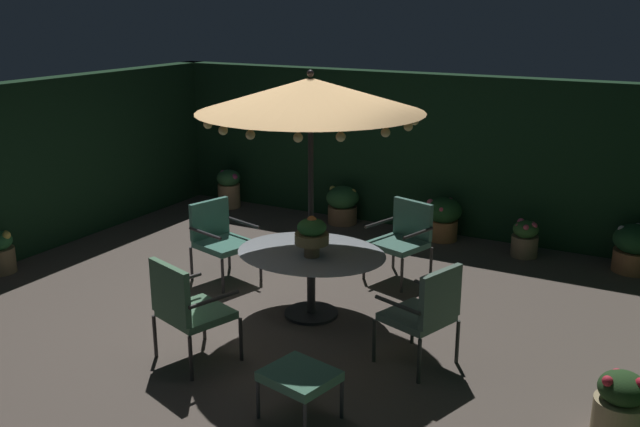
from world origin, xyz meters
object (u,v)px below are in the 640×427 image
(patio_chair_north, at_px, (186,306))
(potted_plant_right_far, at_px, (525,238))
(patio_dining_table, at_px, (311,262))
(ottoman_footrest, at_px, (300,377))
(potted_plant_right_near, at_px, (229,187))
(potted_plant_back_left, at_px, (443,217))
(potted_plant_back_center, at_px, (343,204))
(potted_plant_left_far, at_px, (620,408))
(centerpiece_planter, at_px, (312,234))
(patio_chair_east, at_px, (404,235))
(patio_chair_northeast, at_px, (426,310))
(patio_umbrella, at_px, (310,96))
(patio_chair_southeast, at_px, (220,236))
(potted_plant_front_corner, at_px, (635,247))

(patio_chair_north, xyz_separation_m, potted_plant_right_far, (2.04, 4.41, -0.32))
(patio_dining_table, xyz_separation_m, ottoman_footrest, (0.89, -1.77, -0.23))
(patio_chair_north, distance_m, potted_plant_right_near, 5.26)
(patio_chair_north, distance_m, potted_plant_back_left, 4.64)
(potted_plant_back_center, bearing_deg, potted_plant_left_far, -42.42)
(centerpiece_planter, relative_size, patio_chair_north, 0.43)
(patio_chair_north, height_order, patio_chair_east, patio_chair_north)
(patio_chair_northeast, bearing_deg, ottoman_footrest, -113.86)
(patio_umbrella, distance_m, centerpiece_planter, 1.38)
(patio_chair_north, bearing_deg, patio_chair_southeast, 118.27)
(patio_umbrella, bearing_deg, patio_chair_east, 73.22)
(patio_chair_north, relative_size, patio_chair_northeast, 1.02)
(patio_dining_table, bearing_deg, patio_chair_northeast, -18.50)
(potted_plant_right_far, bearing_deg, potted_plant_back_center, 176.60)
(patio_chair_north, height_order, patio_chair_southeast, patio_chair_north)
(patio_dining_table, bearing_deg, patio_chair_southeast, 164.72)
(patio_chair_east, xyz_separation_m, potted_plant_right_far, (1.12, 1.47, -0.29))
(patio_chair_north, relative_size, patio_chair_east, 1.07)
(centerpiece_planter, xyz_separation_m, potted_plant_back_left, (0.31, 3.21, -0.63))
(centerpiece_planter, xyz_separation_m, potted_plant_right_far, (1.48, 3.07, -0.71))
(patio_dining_table, distance_m, potted_plant_back_left, 3.12)
(patio_chair_east, bearing_deg, potted_plant_right_near, 157.30)
(patio_dining_table, height_order, potted_plant_right_near, patio_dining_table)
(patio_chair_northeast, bearing_deg, patio_chair_east, 117.40)
(patio_umbrella, distance_m, potted_plant_back_left, 3.69)
(patio_dining_table, height_order, patio_chair_north, patio_chair_north)
(patio_chair_southeast, bearing_deg, potted_plant_right_near, 123.79)
(patio_dining_table, xyz_separation_m, potted_plant_back_center, (-1.21, 3.11, -0.29))
(patio_dining_table, relative_size, ottoman_footrest, 2.57)
(patio_dining_table, bearing_deg, patio_chair_east, 73.22)
(ottoman_footrest, distance_m, potted_plant_back_center, 5.31)
(patio_dining_table, height_order, ottoman_footrest, patio_dining_table)
(potted_plant_back_left, bearing_deg, patio_dining_table, -97.21)
(patio_umbrella, height_order, patio_chair_north, patio_umbrella)
(patio_chair_northeast, relative_size, potted_plant_front_corner, 1.63)
(potted_plant_back_left, bearing_deg, potted_plant_front_corner, -1.01)
(potted_plant_back_center, bearing_deg, patio_dining_table, -68.79)
(patio_chair_northeast, relative_size, patio_chair_east, 1.05)
(patio_dining_table, distance_m, patio_chair_southeast, 1.54)
(patio_chair_southeast, xyz_separation_m, potted_plant_back_center, (0.28, 2.70, -0.23))
(centerpiece_planter, height_order, potted_plant_back_center, centerpiece_planter)
(ottoman_footrest, bearing_deg, potted_plant_back_left, 95.91)
(patio_dining_table, height_order, patio_chair_southeast, patio_chair_southeast)
(potted_plant_front_corner, height_order, potted_plant_right_near, potted_plant_right_near)
(ottoman_footrest, relative_size, potted_plant_right_far, 1.26)
(ottoman_footrest, bearing_deg, centerpiece_planter, 116.24)
(patio_chair_southeast, relative_size, potted_plant_back_center, 1.64)
(patio_umbrella, height_order, potted_plant_back_left, patio_umbrella)
(patio_chair_east, height_order, potted_plant_front_corner, patio_chair_east)
(patio_chair_northeast, xyz_separation_m, potted_plant_right_far, (0.10, 3.43, -0.31))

